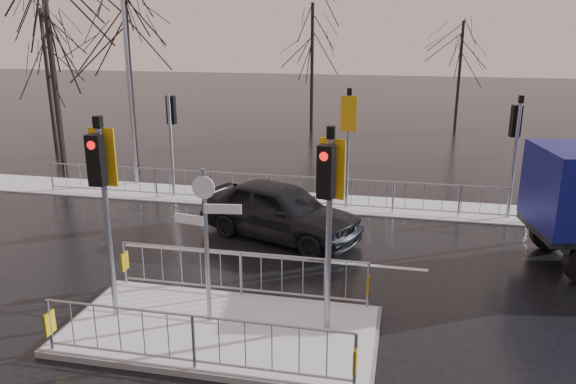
# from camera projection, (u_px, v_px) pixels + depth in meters

# --- Properties ---
(ground) EXTENTS (120.00, 120.00, 0.00)m
(ground) POSITION_uv_depth(u_px,v_px,m) (221.00, 333.00, 10.86)
(ground) COLOR black
(ground) RESTS_ON ground
(snow_verge) EXTENTS (30.00, 2.00, 0.04)m
(snow_verge) POSITION_uv_depth(u_px,v_px,m) (303.00, 201.00, 18.91)
(snow_verge) COLOR white
(snow_verge) RESTS_ON ground
(lane_markings) EXTENTS (8.00, 11.38, 0.01)m
(lane_markings) POSITION_uv_depth(u_px,v_px,m) (216.00, 342.00, 10.54)
(lane_markings) COLOR silver
(lane_markings) RESTS_ON ground
(traffic_island) EXTENTS (6.00, 3.04, 4.15)m
(traffic_island) POSITION_uv_depth(u_px,v_px,m) (220.00, 315.00, 10.76)
(traffic_island) COLOR #60605C
(traffic_island) RESTS_ON ground
(far_kerb_fixtures) EXTENTS (18.00, 0.65, 3.83)m
(far_kerb_fixtures) POSITION_uv_depth(u_px,v_px,m) (309.00, 177.00, 18.10)
(far_kerb_fixtures) COLOR #91969E
(far_kerb_fixtures) RESTS_ON ground
(car_far_lane) EXTENTS (5.05, 3.50, 1.60)m
(car_far_lane) POSITION_uv_depth(u_px,v_px,m) (280.00, 210.00, 15.55)
(car_far_lane) COLOR black
(car_far_lane) RESTS_ON ground
(tree_near_a) EXTENTS (4.75, 4.75, 8.97)m
(tree_near_a) POSITION_uv_depth(u_px,v_px,m) (47.00, 15.00, 21.52)
(tree_near_a) COLOR black
(tree_near_a) RESTS_ON ground
(tree_near_b) EXTENTS (4.00, 4.00, 7.55)m
(tree_near_b) POSITION_uv_depth(u_px,v_px,m) (127.00, 40.00, 22.70)
(tree_near_b) COLOR black
(tree_near_b) RESTS_ON ground
(tree_near_c) EXTENTS (3.50, 3.50, 6.61)m
(tree_near_c) POSITION_uv_depth(u_px,v_px,m) (45.00, 54.00, 24.72)
(tree_near_c) COLOR black
(tree_near_c) RESTS_ON ground
(tree_far_a) EXTENTS (3.75, 3.75, 7.08)m
(tree_far_a) POSITION_uv_depth(u_px,v_px,m) (312.00, 43.00, 30.51)
(tree_far_a) COLOR black
(tree_far_a) RESTS_ON ground
(tree_far_b) EXTENTS (3.25, 3.25, 6.14)m
(tree_far_b) POSITION_uv_depth(u_px,v_px,m) (461.00, 54.00, 30.97)
(tree_far_b) COLOR black
(tree_far_b) RESTS_ON ground
(street_lamp_left) EXTENTS (1.25, 0.18, 8.20)m
(street_lamp_left) POSITION_uv_depth(u_px,v_px,m) (129.00, 62.00, 19.77)
(street_lamp_left) COLOR #91969E
(street_lamp_left) RESTS_ON ground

